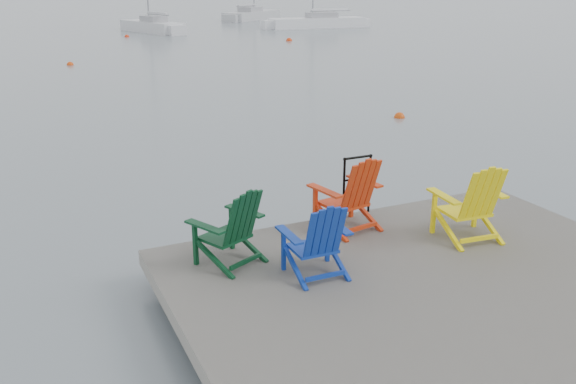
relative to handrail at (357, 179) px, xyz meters
name	(u,v)px	position (x,y,z in m)	size (l,w,h in m)	color
ground	(443,325)	(-0.25, -2.45, -1.04)	(400.00, 400.00, 0.00)	slate
dock	(446,299)	(-0.25, -2.45, -0.69)	(6.00, 5.00, 1.40)	#312D2B
handrail	(357,179)	(0.00, 0.00, 0.00)	(0.48, 0.04, 0.90)	black
chair_green	(232,226)	(-2.26, -0.83, -0.04)	(0.97, 0.93, 0.99)	#09361B
chair_blue	(318,239)	(-1.47, -1.56, -0.06)	(0.76, 0.70, 0.95)	#0E3099
chair_red	(350,193)	(-0.40, -0.49, 0.00)	(0.96, 0.90, 1.07)	red
chair_yellow	(472,201)	(0.89, -1.46, 0.00)	(0.92, 0.86, 1.08)	yellow
sailboat_near	(152,27)	(6.28, 40.88, -0.69)	(3.68, 7.24, 9.87)	silver
sailboat_mid	(252,16)	(19.07, 52.29, -0.69)	(7.88, 7.18, 11.70)	#BCBDC1
sailboat_far	(317,23)	(19.96, 39.68, -0.69)	(8.27, 2.69, 11.28)	white
buoy_a	(399,118)	(5.84, 7.26, -1.04)	(0.32, 0.32, 0.32)	#D4460C
buoy_b	(70,65)	(-1.62, 23.51, -1.04)	(0.32, 0.32, 0.32)	#D4410C
buoy_c	(289,41)	(12.89, 30.11, -1.04)	(0.41, 0.41, 0.41)	red
buoy_d	(127,37)	(3.71, 37.55, -1.04)	(0.33, 0.33, 0.33)	red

